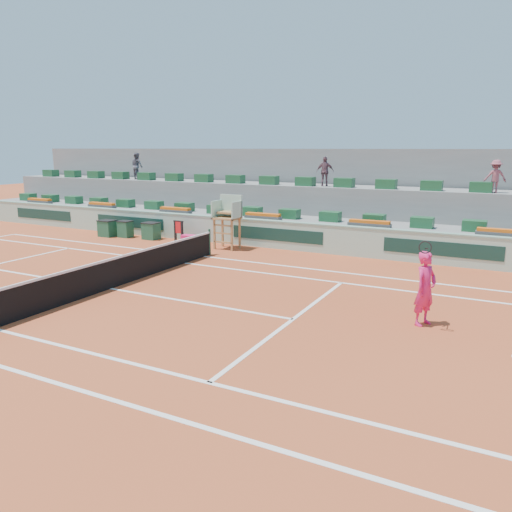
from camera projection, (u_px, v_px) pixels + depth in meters
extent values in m
plane|color=#A2401F|center=(111.00, 289.00, 16.09)|extent=(90.00, 90.00, 0.00)
cube|color=gray|center=(260.00, 225.00, 25.24)|extent=(36.00, 4.00, 1.20)
cube|color=gray|center=(274.00, 208.00, 26.48)|extent=(36.00, 2.40, 2.60)
cube|color=gray|center=(286.00, 189.00, 27.68)|extent=(36.00, 0.40, 4.40)
cube|color=#EB1E67|center=(191.00, 239.00, 23.58)|extent=(0.93, 0.41, 0.41)
imported|color=#50505D|center=(137.00, 166.00, 29.79)|extent=(0.92, 0.82, 1.57)
imported|color=#6C4854|center=(325.00, 171.00, 24.33)|extent=(0.91, 0.59, 1.44)
imported|color=#934955|center=(495.00, 176.00, 20.80)|extent=(0.99, 0.73, 1.37)
cube|color=white|center=(204.00, 256.00, 20.84)|extent=(23.77, 0.12, 0.01)
cube|color=white|center=(185.00, 263.00, 19.66)|extent=(23.77, 0.12, 0.01)
cube|color=white|center=(293.00, 319.00, 13.21)|extent=(0.12, 8.23, 0.01)
cube|color=white|center=(110.00, 289.00, 16.08)|extent=(12.80, 0.12, 0.01)
cube|color=black|center=(110.00, 275.00, 15.99)|extent=(0.03, 11.87, 0.92)
cube|color=silver|center=(109.00, 260.00, 15.88)|extent=(0.06, 11.87, 0.07)
cylinder|color=#1F4A33|center=(210.00, 242.00, 21.12)|extent=(0.10, 0.10, 1.10)
cube|color=#A1CBB3|center=(239.00, 232.00, 23.33)|extent=(36.00, 0.30, 1.20)
cube|color=#79A38D|center=(239.00, 219.00, 23.20)|extent=(36.00, 0.34, 0.06)
cube|color=#12332B|center=(43.00, 214.00, 29.03)|extent=(4.40, 0.02, 0.56)
cube|color=#12332B|center=(129.00, 222.00, 26.10)|extent=(4.40, 0.02, 0.56)
cube|color=#12332B|center=(276.00, 235.00, 22.29)|extent=(4.40, 0.02, 0.56)
cube|color=#12332B|center=(441.00, 249.00, 19.14)|extent=(4.40, 0.02, 0.56)
cube|color=#A0703C|center=(214.00, 234.00, 22.26)|extent=(0.08, 0.08, 1.35)
cube|color=#A0703C|center=(232.00, 236.00, 21.86)|extent=(0.08, 0.08, 1.35)
cube|color=#A0703C|center=(223.00, 232.00, 22.87)|extent=(0.08, 0.08, 1.35)
cube|color=#A0703C|center=(240.00, 233.00, 22.46)|extent=(0.08, 0.08, 1.35)
cube|color=#A0703C|center=(227.00, 218.00, 22.21)|extent=(1.10, 0.90, 0.08)
cube|color=#A1CBB3|center=(231.00, 206.00, 22.43)|extent=(1.10, 0.08, 1.00)
cube|color=#A1CBB3|center=(217.00, 209.00, 22.37)|extent=(0.06, 0.90, 0.80)
cube|color=#A1CBB3|center=(237.00, 211.00, 21.90)|extent=(0.06, 0.90, 0.80)
cube|color=#A0703C|center=(228.00, 212.00, 22.25)|extent=(0.80, 0.60, 0.08)
cube|color=#A0703C|center=(223.00, 242.00, 22.13)|extent=(0.90, 0.08, 0.06)
cube|color=#A0703C|center=(223.00, 233.00, 22.04)|extent=(0.90, 0.08, 0.06)
cube|color=#A0703C|center=(223.00, 225.00, 21.97)|extent=(0.90, 0.08, 0.06)
cube|color=#1A502B|center=(28.00, 197.00, 31.48)|extent=(0.90, 0.60, 0.44)
cube|color=#1A502B|center=(50.00, 198.00, 30.58)|extent=(0.90, 0.60, 0.44)
cube|color=#1A502B|center=(74.00, 200.00, 29.68)|extent=(0.90, 0.60, 0.44)
cube|color=#1A502B|center=(99.00, 201.00, 28.78)|extent=(0.90, 0.60, 0.44)
cube|color=#1A502B|center=(126.00, 203.00, 27.88)|extent=(0.90, 0.60, 0.44)
cube|color=#1A502B|center=(154.00, 205.00, 26.98)|extent=(0.90, 0.60, 0.44)
cube|color=#1A502B|center=(184.00, 207.00, 26.08)|extent=(0.90, 0.60, 0.44)
cube|color=#1A502B|center=(217.00, 209.00, 25.19)|extent=(0.90, 0.60, 0.44)
cube|color=#1A502B|center=(252.00, 211.00, 24.29)|extent=(0.90, 0.60, 0.44)
cube|color=#1A502B|center=(290.00, 214.00, 23.39)|extent=(0.90, 0.60, 0.44)
cube|color=#1A502B|center=(330.00, 216.00, 22.49)|extent=(0.90, 0.60, 0.44)
cube|color=#1A502B|center=(374.00, 219.00, 21.59)|extent=(0.90, 0.60, 0.44)
cube|color=#1A502B|center=(422.00, 222.00, 20.69)|extent=(0.90, 0.60, 0.44)
cube|color=#1A502B|center=(474.00, 226.00, 19.79)|extent=(0.90, 0.60, 0.44)
cube|color=#1A502B|center=(51.00, 173.00, 32.83)|extent=(0.90, 0.60, 0.44)
cube|color=#1A502B|center=(73.00, 174.00, 31.93)|extent=(0.90, 0.60, 0.44)
cube|color=#1A502B|center=(96.00, 175.00, 31.03)|extent=(0.90, 0.60, 0.44)
cube|color=#1A502B|center=(121.00, 175.00, 30.13)|extent=(0.90, 0.60, 0.44)
cube|color=#1A502B|center=(147.00, 176.00, 29.23)|extent=(0.90, 0.60, 0.44)
cube|color=#1A502B|center=(174.00, 177.00, 28.33)|extent=(0.90, 0.60, 0.44)
cube|color=#1A502B|center=(204.00, 178.00, 27.44)|extent=(0.90, 0.60, 0.44)
cube|color=#1A502B|center=(235.00, 179.00, 26.54)|extent=(0.90, 0.60, 0.44)
cube|color=#1A502B|center=(269.00, 180.00, 25.64)|extent=(0.90, 0.60, 0.44)
cube|color=#1A502B|center=(305.00, 181.00, 24.74)|extent=(0.90, 0.60, 0.44)
cube|color=#1A502B|center=(344.00, 183.00, 23.84)|extent=(0.90, 0.60, 0.44)
cube|color=#1A502B|center=(386.00, 184.00, 22.94)|extent=(0.90, 0.60, 0.44)
cube|color=#1A502B|center=(432.00, 185.00, 22.04)|extent=(0.90, 0.60, 0.44)
cube|color=#1A502B|center=(481.00, 187.00, 21.15)|extent=(0.90, 0.60, 0.44)
cube|color=#4A4A4A|center=(40.00, 202.00, 29.91)|extent=(1.80, 0.36, 0.16)
cube|color=#DC5912|center=(40.00, 199.00, 29.88)|extent=(1.70, 0.32, 0.12)
cube|color=#4A4A4A|center=(102.00, 206.00, 27.67)|extent=(1.80, 0.36, 0.16)
cube|color=#DC5912|center=(102.00, 204.00, 27.64)|extent=(1.70, 0.32, 0.12)
cube|color=#4A4A4A|center=(175.00, 211.00, 25.42)|extent=(1.80, 0.36, 0.16)
cube|color=#DC5912|center=(175.00, 209.00, 25.39)|extent=(1.70, 0.32, 0.12)
cube|color=#4A4A4A|center=(263.00, 217.00, 23.17)|extent=(1.80, 0.36, 0.16)
cube|color=#DC5912|center=(263.00, 214.00, 23.14)|extent=(1.70, 0.32, 0.12)
cube|color=#4A4A4A|center=(369.00, 225.00, 20.93)|extent=(1.80, 0.36, 0.16)
cube|color=#DC5912|center=(369.00, 222.00, 20.90)|extent=(1.70, 0.32, 0.12)
cube|color=#4A4A4A|center=(501.00, 234.00, 18.68)|extent=(1.80, 0.36, 0.16)
cube|color=#DC5912|center=(502.00, 231.00, 18.65)|extent=(1.70, 0.32, 0.12)
cube|color=#1A4E34|center=(151.00, 231.00, 24.73)|extent=(0.73, 0.63, 0.80)
cube|color=black|center=(151.00, 223.00, 24.64)|extent=(0.78, 0.67, 0.04)
cube|color=#1A4E34|center=(125.00, 229.00, 25.29)|extent=(0.63, 0.54, 0.80)
cube|color=black|center=(125.00, 221.00, 25.20)|extent=(0.67, 0.58, 0.04)
cube|color=#1A4E34|center=(107.00, 229.00, 25.52)|extent=(0.76, 0.65, 0.80)
cube|color=black|center=(107.00, 221.00, 25.43)|extent=(0.81, 0.70, 0.04)
cube|color=black|center=(175.00, 231.00, 24.13)|extent=(0.09, 0.09, 1.00)
cube|color=black|center=(182.00, 232.00, 23.95)|extent=(0.09, 0.09, 1.00)
cube|color=black|center=(178.00, 221.00, 23.94)|extent=(0.56, 0.07, 0.06)
cube|color=red|center=(178.00, 227.00, 23.98)|extent=(0.41, 0.04, 0.56)
imported|color=#EB1E67|center=(425.00, 289.00, 12.64)|extent=(0.71, 0.83, 1.92)
cylinder|color=black|center=(426.00, 248.00, 12.15)|extent=(0.03, 0.35, 0.09)
torus|color=black|center=(425.00, 247.00, 11.94)|extent=(0.31, 0.08, 0.31)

